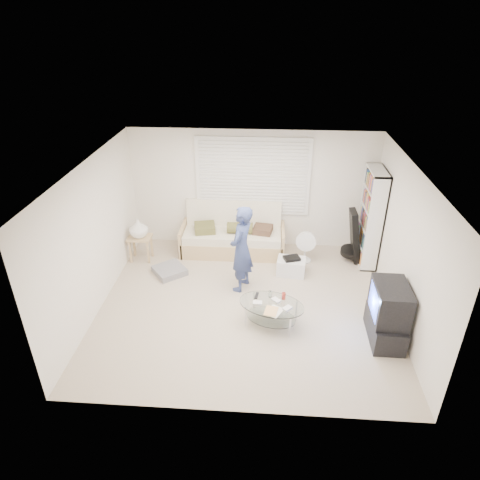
# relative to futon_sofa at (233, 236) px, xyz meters

# --- Properties ---
(ground) EXTENTS (5.00, 5.00, 0.00)m
(ground) POSITION_rel_futon_sofa_xyz_m (0.38, -1.87, -0.34)
(ground) COLOR tan
(ground) RESTS_ON ground
(room_shell) EXTENTS (5.02, 4.52, 2.51)m
(room_shell) POSITION_rel_futon_sofa_xyz_m (0.38, -1.40, 1.29)
(room_shell) COLOR white
(room_shell) RESTS_ON ground
(window_blinds) EXTENTS (2.32, 0.08, 1.62)m
(window_blinds) POSITION_rel_futon_sofa_xyz_m (0.38, 0.33, 1.21)
(window_blinds) COLOR silver
(window_blinds) RESTS_ON ground
(futon_sofa) EXTENTS (2.14, 0.86, 1.04)m
(futon_sofa) POSITION_rel_futon_sofa_xyz_m (0.00, 0.00, 0.00)
(futon_sofa) COLOR tan
(futon_sofa) RESTS_ON ground
(grey_floor_pillow) EXTENTS (0.76, 0.76, 0.12)m
(grey_floor_pillow) POSITION_rel_futon_sofa_xyz_m (-1.16, -0.97, -0.28)
(grey_floor_pillow) COLOR slate
(grey_floor_pillow) RESTS_ON ground
(side_table) EXTENTS (0.46, 0.37, 0.91)m
(side_table) POSITION_rel_futon_sofa_xyz_m (-1.84, -0.48, 0.33)
(side_table) COLOR tan
(side_table) RESTS_ON ground
(bookshelf) EXTENTS (0.31, 0.82, 1.95)m
(bookshelf) POSITION_rel_futon_sofa_xyz_m (2.71, -0.23, 0.63)
(bookshelf) COLOR white
(bookshelf) RESTS_ON ground
(guitar_case) EXTENTS (0.39, 0.40, 1.09)m
(guitar_case) POSITION_rel_futon_sofa_xyz_m (2.44, -0.23, 0.14)
(guitar_case) COLOR black
(guitar_case) RESTS_ON ground
(floor_fan) EXTENTS (0.41, 0.27, 0.67)m
(floor_fan) POSITION_rel_futon_sofa_xyz_m (1.49, -0.32, 0.05)
(floor_fan) COLOR white
(floor_fan) RESTS_ON ground
(storage_bin) EXTENTS (0.57, 0.44, 0.37)m
(storage_bin) POSITION_rel_futon_sofa_xyz_m (1.20, -0.81, -0.17)
(storage_bin) COLOR white
(storage_bin) RESTS_ON ground
(tv_unit) EXTENTS (0.50, 0.89, 0.97)m
(tv_unit) POSITION_rel_futon_sofa_xyz_m (2.58, -2.56, 0.13)
(tv_unit) COLOR black
(tv_unit) RESTS_ON ground
(coffee_table) EXTENTS (1.20, 0.94, 0.52)m
(coffee_table) POSITION_rel_futon_sofa_xyz_m (0.83, -2.34, -0.02)
(coffee_table) COLOR silver
(coffee_table) RESTS_ON ground
(standing_person) EXTENTS (0.57, 0.69, 1.62)m
(standing_person) POSITION_rel_futon_sofa_xyz_m (0.27, -1.34, 0.47)
(standing_person) COLOR navy
(standing_person) RESTS_ON ground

